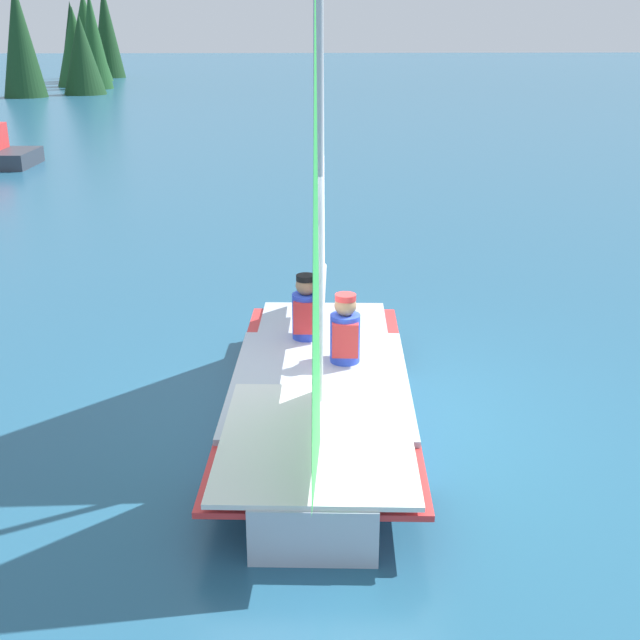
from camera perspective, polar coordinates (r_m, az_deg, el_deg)
ground_plane at (r=7.91m, az=-0.00°, el=-7.22°), size 260.00×260.00×0.00m
sailboat_main at (r=7.62m, az=0.01°, el=-1.61°), size 4.67×2.05×5.83m
sailor_helm at (r=8.05m, az=1.79°, el=-1.78°), size 0.36×0.32×1.16m
sailor_crew at (r=8.66m, az=-0.99°, el=-0.17°), size 0.36×0.32×1.16m
treeline_shore at (r=59.70m, az=-16.70°, el=18.53°), size 21.95×5.46×6.89m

